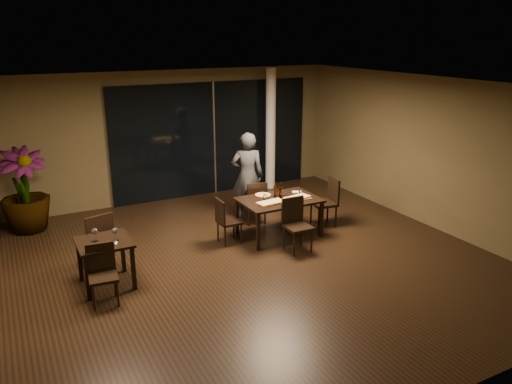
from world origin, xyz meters
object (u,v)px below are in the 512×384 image
object	(u,v)px
bottle_b	(281,190)
potted_plant	(24,190)
main_table	(279,203)
bottle_a	(278,192)
diner	(247,176)
chair_side_near	(102,270)
bottle_c	(275,190)
chair_side_far	(98,239)
side_table	(104,249)
chair_main_far	(256,200)
chair_main_left	(225,219)
chair_main_near	(296,221)
chair_main_right	(328,199)

from	to	relation	value
bottle_b	potted_plant	bearing A→B (deg)	149.91
main_table	bottle_a	world-z (taller)	bottle_a
diner	bottle_b	xyz separation A→B (m)	(0.13, -1.16, -0.02)
chair_side_near	potted_plant	bearing A→B (deg)	107.99
chair_side_near	bottle_a	distance (m)	3.66
bottle_c	potted_plant	bearing A→B (deg)	150.65
chair_side_far	main_table	bearing A→B (deg)	165.11
side_table	bottle_c	size ratio (longest dim) A/B	2.64
side_table	potted_plant	size ratio (longest dim) A/B	0.48
main_table	chair_side_near	bearing A→B (deg)	-164.67
chair_main_far	chair_side_near	size ratio (longest dim) A/B	1.03
potted_plant	chair_main_far	bearing A→B (deg)	-23.16
chair_main_left	side_table	bearing A→B (deg)	105.42
bottle_a	potted_plant	bearing A→B (deg)	149.23
diner	potted_plant	world-z (taller)	diner
diner	chair_side_near	bearing A→B (deg)	54.97
chair_main_far	chair_side_near	world-z (taller)	chair_main_far
chair_main_left	diner	world-z (taller)	diner
potted_plant	main_table	bearing A→B (deg)	-30.70
side_table	potted_plant	world-z (taller)	potted_plant
chair_side_near	bottle_b	xyz separation A→B (m)	(3.59, 1.00, 0.41)
chair_main_left	chair_side_near	bearing A→B (deg)	114.32
chair_main_far	bottle_c	xyz separation A→B (m)	(0.10, -0.62, 0.40)
chair_main_far	bottle_a	bearing A→B (deg)	105.03
chair_main_near	bottle_c	bearing A→B (deg)	87.08
chair_side_far	side_table	bearing A→B (deg)	75.67
chair_side_far	bottle_b	world-z (taller)	bottle_b
chair_side_near	bottle_a	size ratio (longest dim) A/B	3.00
diner	potted_plant	distance (m)	4.44
chair_main_right	bottle_c	size ratio (longest dim) A/B	3.31
potted_plant	bottle_a	distance (m)	4.97
side_table	diner	xyz separation A→B (m)	(3.32, 1.69, 0.30)
chair_main_left	diner	distance (m)	1.52
diner	bottle_c	world-z (taller)	diner
chair_main_right	potted_plant	bearing A→B (deg)	-105.16
bottle_a	chair_side_near	bearing A→B (deg)	-164.37
bottle_a	chair_main_left	bearing A→B (deg)	173.45
main_table	bottle_c	distance (m)	0.27
bottle_b	bottle_c	xyz separation A→B (m)	(-0.06, 0.11, -0.00)
bottle_c	chair_side_far	bearing A→B (deg)	-178.87
chair_side_far	bottle_c	world-z (taller)	bottle_c
potted_plant	bottle_c	distance (m)	4.93
chair_main_near	bottle_a	world-z (taller)	bottle_a
chair_main_far	diner	distance (m)	0.60
chair_side_far	diner	xyz separation A→B (m)	(3.31, 1.12, 0.36)
potted_plant	bottle_b	distance (m)	5.03
chair_main_right	main_table	bearing A→B (deg)	-79.13
chair_main_left	bottle_b	world-z (taller)	bottle_b
bottle_b	side_table	bearing A→B (deg)	-171.22
chair_main_near	diner	size ratio (longest dim) A/B	0.52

